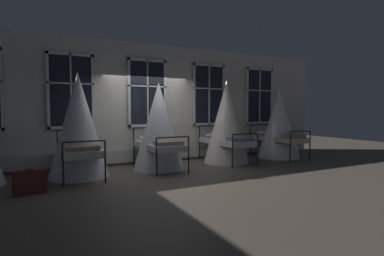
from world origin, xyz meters
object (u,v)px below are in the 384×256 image
(cot_fourth, at_px, (227,123))
(suitcase_dark, at_px, (30,182))
(cot_fifth, at_px, (279,124))
(cot_second, at_px, (79,127))
(cot_third, at_px, (159,127))

(cot_fourth, relative_size, suitcase_dark, 4.14)
(cot_fifth, distance_m, suitcase_dark, 7.30)
(suitcase_dark, bearing_deg, cot_fifth, 0.52)
(cot_second, bearing_deg, suitcase_dark, 138.26)
(cot_fourth, bearing_deg, cot_second, 91.38)
(cot_fourth, height_order, cot_fifth, cot_fourth)
(cot_second, height_order, cot_fourth, cot_fourth)
(cot_third, bearing_deg, cot_fourth, -89.40)
(cot_fourth, bearing_deg, cot_fifth, -89.23)
(cot_fifth, bearing_deg, cot_fourth, 89.88)
(cot_second, distance_m, cot_fourth, 4.11)
(cot_fifth, xyz_separation_m, suitcase_dark, (-7.15, -1.17, -0.86))
(cot_fifth, relative_size, suitcase_dark, 3.83)
(cot_third, relative_size, cot_fourth, 0.93)
(cot_second, xyz_separation_m, cot_third, (1.98, 0.05, -0.07))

